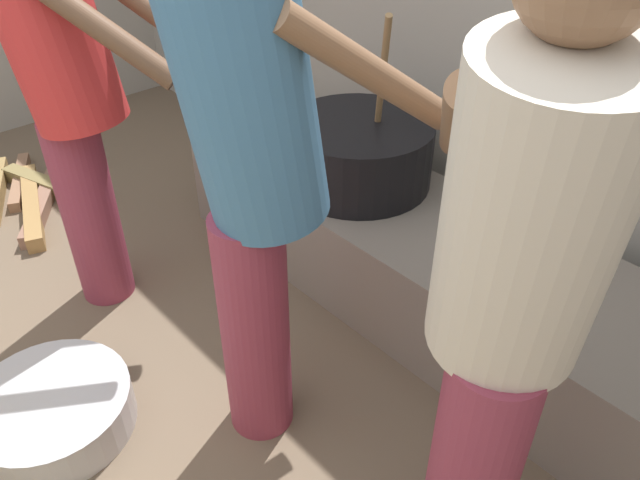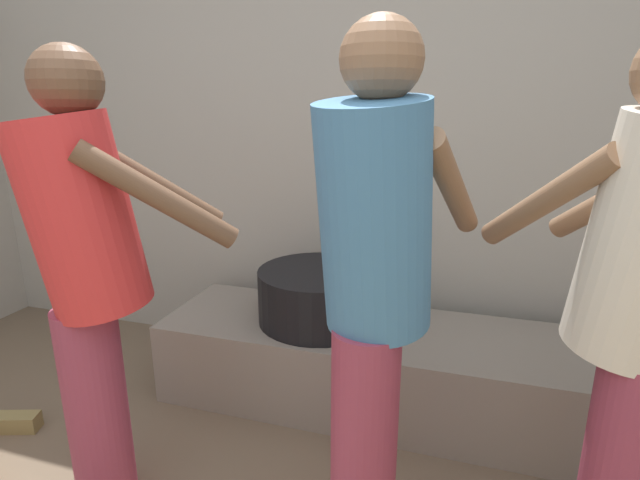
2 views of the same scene
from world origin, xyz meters
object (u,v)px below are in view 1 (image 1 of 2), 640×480
object	(u,v)px
cook_in_cream_shirt	(512,296)
metal_mixing_bowl	(52,411)
cook_in_blue_shirt	(255,166)
cook_in_red_shirt	(65,82)
cooking_pot_main	(358,153)

from	to	relation	value
cook_in_cream_shirt	metal_mixing_bowl	size ratio (longest dim) A/B	3.13
cook_in_blue_shirt	cook_in_red_shirt	bearing A→B (deg)	-174.61
cook_in_cream_shirt	cook_in_red_shirt	xyz separation A→B (m)	(-1.57, -0.16, -0.01)
metal_mixing_bowl	cooking_pot_main	bearing A→B (deg)	89.21
cooking_pot_main	cook_in_cream_shirt	xyz separation A→B (m)	(1.07, -0.70, 0.37)
cook_in_blue_shirt	metal_mixing_bowl	world-z (taller)	cook_in_blue_shirt
cooking_pot_main	cook_in_red_shirt	size ratio (longest dim) A/B	0.45
cook_in_red_shirt	cooking_pot_main	bearing A→B (deg)	60.12
cook_in_red_shirt	metal_mixing_bowl	world-z (taller)	cook_in_red_shirt
cook_in_blue_shirt	metal_mixing_bowl	size ratio (longest dim) A/B	3.21
cook_in_cream_shirt	metal_mixing_bowl	world-z (taller)	cook_in_cream_shirt
cook_in_red_shirt	metal_mixing_bowl	size ratio (longest dim) A/B	3.11
cooking_pot_main	cook_in_blue_shirt	distance (m)	0.96
cook_in_cream_shirt	metal_mixing_bowl	bearing A→B (deg)	-150.59
cook_in_cream_shirt	cooking_pot_main	bearing A→B (deg)	146.86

